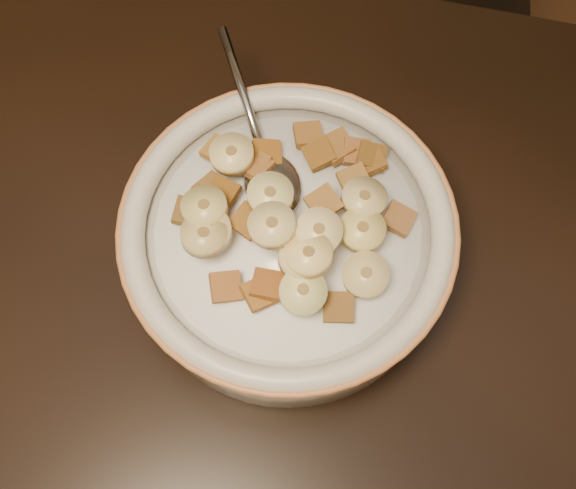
% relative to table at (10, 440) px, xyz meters
% --- Properties ---
extents(table, '(1.42, 0.94, 0.04)m').
position_rel_table_xyz_m(table, '(0.00, 0.00, 0.00)').
color(table, black).
rests_on(table, floor).
extents(chair, '(0.43, 0.43, 0.86)m').
position_rel_table_xyz_m(chair, '(0.19, 0.72, -0.30)').
color(chair, black).
rests_on(chair, floor).
extents(cereal_bowl, '(0.22, 0.22, 0.05)m').
position_rel_table_xyz_m(cereal_bowl, '(0.16, 0.18, 0.05)').
color(cereal_bowl, beige).
rests_on(cereal_bowl, table).
extents(milk, '(0.19, 0.19, 0.00)m').
position_rel_table_xyz_m(milk, '(0.16, 0.18, 0.07)').
color(milk, white).
rests_on(milk, cereal_bowl).
extents(spoon, '(0.06, 0.07, 0.01)m').
position_rel_table_xyz_m(spoon, '(0.14, 0.21, 0.08)').
color(spoon, '#9899A0').
rests_on(spoon, cereal_bowl).
extents(cereal_square_0, '(0.03, 0.03, 0.01)m').
position_rel_table_xyz_m(cereal_square_0, '(0.21, 0.19, 0.09)').
color(cereal_square_0, brown).
rests_on(cereal_square_0, milk).
extents(cereal_square_1, '(0.02, 0.02, 0.01)m').
position_rel_table_xyz_m(cereal_square_1, '(0.21, 0.13, 0.08)').
color(cereal_square_1, brown).
rests_on(cereal_square_1, milk).
extents(cereal_square_2, '(0.02, 0.02, 0.01)m').
position_rel_table_xyz_m(cereal_square_2, '(0.23, 0.20, 0.08)').
color(cereal_square_2, brown).
rests_on(cereal_square_2, milk).
extents(cereal_square_3, '(0.03, 0.03, 0.01)m').
position_rel_table_xyz_m(cereal_square_3, '(0.16, 0.25, 0.08)').
color(cereal_square_3, brown).
rests_on(cereal_square_3, milk).
extents(cereal_square_4, '(0.03, 0.03, 0.01)m').
position_rel_table_xyz_m(cereal_square_4, '(0.13, 0.21, 0.09)').
color(cereal_square_4, '#9D6B36').
rests_on(cereal_square_4, milk).
extents(cereal_square_5, '(0.03, 0.03, 0.01)m').
position_rel_table_xyz_m(cereal_square_5, '(0.20, 0.22, 0.09)').
color(cereal_square_5, olive).
rests_on(cereal_square_5, milk).
extents(cereal_square_6, '(0.03, 0.03, 0.01)m').
position_rel_table_xyz_m(cereal_square_6, '(0.13, 0.17, 0.09)').
color(cereal_square_6, brown).
rests_on(cereal_square_6, milk).
extents(cereal_square_7, '(0.03, 0.03, 0.01)m').
position_rel_table_xyz_m(cereal_square_7, '(0.20, 0.24, 0.08)').
color(cereal_square_7, '#8D5618').
rests_on(cereal_square_7, milk).
extents(cereal_square_8, '(0.02, 0.02, 0.01)m').
position_rel_table_xyz_m(cereal_square_8, '(0.11, 0.19, 0.09)').
color(cereal_square_8, brown).
rests_on(cereal_square_8, milk).
extents(cereal_square_9, '(0.02, 0.02, 0.01)m').
position_rel_table_xyz_m(cereal_square_9, '(0.09, 0.17, 0.08)').
color(cereal_square_9, brown).
rests_on(cereal_square_9, milk).
extents(cereal_square_10, '(0.03, 0.03, 0.01)m').
position_rel_table_xyz_m(cereal_square_10, '(0.13, 0.12, 0.08)').
color(cereal_square_10, '#9B5E29').
rests_on(cereal_square_10, milk).
extents(cereal_square_11, '(0.03, 0.03, 0.01)m').
position_rel_table_xyz_m(cereal_square_11, '(0.12, 0.22, 0.08)').
color(cereal_square_11, brown).
rests_on(cereal_square_11, milk).
extents(cereal_square_12, '(0.02, 0.02, 0.01)m').
position_rel_table_xyz_m(cereal_square_12, '(0.16, 0.13, 0.09)').
color(cereal_square_12, brown).
rests_on(cereal_square_12, milk).
extents(cereal_square_13, '(0.03, 0.03, 0.01)m').
position_rel_table_xyz_m(cereal_square_13, '(0.10, 0.19, 0.08)').
color(cereal_square_13, olive).
rests_on(cereal_square_13, milk).
extents(cereal_square_14, '(0.03, 0.03, 0.01)m').
position_rel_table_xyz_m(cereal_square_14, '(0.18, 0.19, 0.09)').
color(cereal_square_14, olive).
rests_on(cereal_square_14, milk).
extents(cereal_square_15, '(0.02, 0.02, 0.01)m').
position_rel_table_xyz_m(cereal_square_15, '(0.11, 0.22, 0.08)').
color(cereal_square_15, '#975927').
rests_on(cereal_square_15, milk).
extents(cereal_square_16, '(0.03, 0.03, 0.01)m').
position_rel_table_xyz_m(cereal_square_16, '(0.15, 0.12, 0.08)').
color(cereal_square_16, brown).
rests_on(cereal_square_16, milk).
extents(cereal_square_17, '(0.02, 0.02, 0.01)m').
position_rel_table_xyz_m(cereal_square_17, '(0.20, 0.24, 0.08)').
color(cereal_square_17, brown).
rests_on(cereal_square_17, milk).
extents(cereal_square_18, '(0.03, 0.03, 0.01)m').
position_rel_table_xyz_m(cereal_square_18, '(0.17, 0.24, 0.08)').
color(cereal_square_18, brown).
rests_on(cereal_square_18, milk).
extents(cereal_square_19, '(0.03, 0.03, 0.01)m').
position_rel_table_xyz_m(cereal_square_19, '(0.10, 0.22, 0.08)').
color(cereal_square_19, olive).
rests_on(cereal_square_19, milk).
extents(cereal_square_20, '(0.02, 0.02, 0.01)m').
position_rel_table_xyz_m(cereal_square_20, '(0.19, 0.25, 0.08)').
color(cereal_square_20, '#95582A').
rests_on(cereal_square_20, milk).
extents(cereal_square_21, '(0.03, 0.03, 0.01)m').
position_rel_table_xyz_m(cereal_square_21, '(0.13, 0.23, 0.08)').
color(cereal_square_21, brown).
rests_on(cereal_square_21, milk).
extents(cereal_square_22, '(0.03, 0.03, 0.01)m').
position_rel_table_xyz_m(cereal_square_22, '(0.18, 0.25, 0.08)').
color(cereal_square_22, brown).
rests_on(cereal_square_22, milk).
extents(cereal_square_23, '(0.03, 0.03, 0.01)m').
position_rel_table_xyz_m(cereal_square_23, '(0.18, 0.25, 0.08)').
color(cereal_square_23, brown).
rests_on(cereal_square_23, milk).
extents(banana_slice_0, '(0.04, 0.04, 0.01)m').
position_rel_table_xyz_m(banana_slice_0, '(0.18, 0.15, 0.10)').
color(banana_slice_0, '#FFDA83').
rests_on(banana_slice_0, milk).
extents(banana_slice_1, '(0.04, 0.04, 0.01)m').
position_rel_table_xyz_m(banana_slice_1, '(0.11, 0.15, 0.10)').
color(banana_slice_1, beige).
rests_on(banana_slice_1, milk).
extents(banana_slice_2, '(0.04, 0.04, 0.01)m').
position_rel_table_xyz_m(banana_slice_2, '(0.11, 0.15, 0.10)').
color(banana_slice_2, tan).
rests_on(banana_slice_2, milk).
extents(banana_slice_3, '(0.04, 0.04, 0.01)m').
position_rel_table_xyz_m(banana_slice_3, '(0.21, 0.18, 0.10)').
color(banana_slice_3, '#CCBB64').
rests_on(banana_slice_3, milk).
extents(banana_slice_4, '(0.04, 0.04, 0.02)m').
position_rel_table_xyz_m(banana_slice_4, '(0.18, 0.17, 0.11)').
color(banana_slice_4, '#F5D88F').
rests_on(banana_slice_4, milk).
extents(banana_slice_5, '(0.04, 0.04, 0.01)m').
position_rel_table_xyz_m(banana_slice_5, '(0.15, 0.16, 0.11)').
color(banana_slice_5, '#D5CA85').
rests_on(banana_slice_5, milk).
extents(banana_slice_6, '(0.03, 0.03, 0.01)m').
position_rel_table_xyz_m(banana_slice_6, '(0.15, 0.19, 0.11)').
color(banana_slice_6, '#D2C286').
rests_on(banana_slice_6, milk).
extents(banana_slice_7, '(0.04, 0.04, 0.02)m').
position_rel_table_xyz_m(banana_slice_7, '(0.18, 0.13, 0.10)').
color(banana_slice_7, '#F6E798').
rests_on(banana_slice_7, milk).
extents(banana_slice_8, '(0.04, 0.04, 0.01)m').
position_rel_table_xyz_m(banana_slice_8, '(0.18, 0.15, 0.11)').
color(banana_slice_8, '#FCE284').
rests_on(banana_slice_8, milk).
extents(banana_slice_9, '(0.04, 0.04, 0.02)m').
position_rel_table_xyz_m(banana_slice_9, '(0.21, 0.20, 0.09)').
color(banana_slice_9, '#E6CC8B').
rests_on(banana_slice_9, milk).
extents(banana_slice_10, '(0.04, 0.04, 0.01)m').
position_rel_table_xyz_m(banana_slice_10, '(0.11, 0.21, 0.09)').
color(banana_slice_10, '#FCDC91').
rests_on(banana_slice_10, milk).
extents(banana_slice_11, '(0.04, 0.04, 0.02)m').
position_rel_table_xyz_m(banana_slice_11, '(0.10, 0.17, 0.10)').
color(banana_slice_11, '#DBC67D').
rests_on(banana_slice_11, milk).
extents(banana_slice_12, '(0.04, 0.04, 0.01)m').
position_rel_table_xyz_m(banana_slice_12, '(0.22, 0.15, 0.09)').
color(banana_slice_12, '#E4CC84').
rests_on(banana_slice_12, milk).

